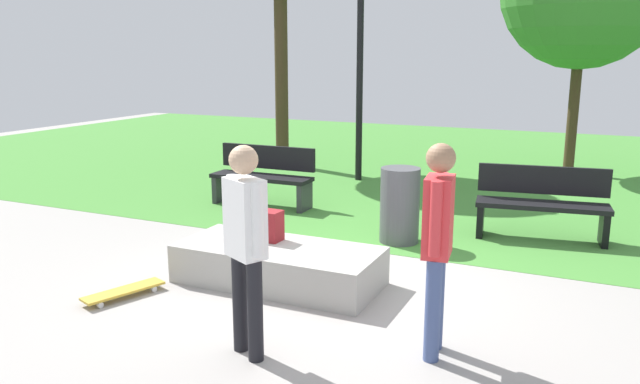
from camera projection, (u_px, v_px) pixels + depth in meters
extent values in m
plane|color=#9E9993|center=(349.00, 283.00, 6.42)|extent=(28.00, 28.00, 0.00)
cube|color=#478C38|center=(485.00, 165.00, 13.08)|extent=(26.60, 12.94, 0.01)
cube|color=#A8A59E|center=(279.00, 265.00, 6.37)|extent=(2.07, 0.92, 0.39)
cube|color=maroon|center=(268.00, 225.00, 6.49)|extent=(0.29, 0.21, 0.32)
cylinder|color=black|center=(255.00, 311.00, 4.72)|extent=(0.12, 0.12, 0.81)
cylinder|color=black|center=(240.00, 302.00, 4.89)|extent=(0.12, 0.12, 0.81)
cube|color=white|center=(245.00, 218.00, 4.65)|extent=(0.38, 0.32, 0.60)
cylinder|color=white|center=(257.00, 220.00, 4.51)|extent=(0.09, 0.09, 0.56)
cylinder|color=white|center=(233.00, 211.00, 4.77)|extent=(0.09, 0.09, 0.56)
sphere|color=tan|center=(243.00, 160.00, 4.55)|extent=(0.22, 0.22, 0.22)
cylinder|color=#3F5184|center=(436.00, 300.00, 4.92)|extent=(0.12, 0.12, 0.81)
cylinder|color=#3F5184|center=(433.00, 311.00, 4.71)|extent=(0.12, 0.12, 0.81)
cube|color=red|center=(438.00, 217.00, 4.66)|extent=(0.24, 0.34, 0.61)
cylinder|color=red|center=(441.00, 208.00, 4.81)|extent=(0.09, 0.09, 0.56)
cylinder|color=red|center=(436.00, 219.00, 4.50)|extent=(0.09, 0.09, 0.56)
sphere|color=#9E7556|center=(441.00, 158.00, 4.56)|extent=(0.22, 0.22, 0.22)
cube|color=gold|center=(124.00, 291.00, 6.02)|extent=(0.46, 0.82, 0.02)
cylinder|color=silver|center=(146.00, 285.00, 6.27)|extent=(0.05, 0.06, 0.06)
cylinder|color=silver|center=(154.00, 289.00, 6.16)|extent=(0.05, 0.06, 0.06)
cylinder|color=silver|center=(92.00, 300.00, 5.89)|extent=(0.05, 0.06, 0.06)
cylinder|color=silver|center=(100.00, 305.00, 5.78)|extent=(0.05, 0.06, 0.06)
cube|color=black|center=(261.00, 177.00, 9.53)|extent=(1.61, 0.46, 0.06)
cube|color=black|center=(268.00, 157.00, 9.67)|extent=(1.60, 0.08, 0.36)
cube|color=#2D2D33|center=(305.00, 196.00, 9.29)|extent=(0.09, 0.40, 0.45)
cube|color=#2D2D33|center=(221.00, 188.00, 9.87)|extent=(0.09, 0.40, 0.45)
cube|color=black|center=(542.00, 205.00, 7.79)|extent=(1.65, 0.66, 0.06)
cube|color=black|center=(543.00, 180.00, 7.93)|extent=(1.59, 0.28, 0.36)
cube|color=black|center=(604.00, 227.00, 7.63)|extent=(0.13, 0.40, 0.45)
cube|color=black|center=(480.00, 218.00, 8.05)|extent=(0.13, 0.40, 0.45)
cylinder|color=#42301E|center=(281.00, 69.00, 12.75)|extent=(0.27, 0.27, 3.99)
cylinder|color=#42301E|center=(574.00, 107.00, 11.98)|extent=(0.20, 0.20, 2.60)
cylinder|color=black|center=(360.00, 69.00, 11.16)|extent=(0.12, 0.12, 4.06)
cylinder|color=#4C4C51|center=(400.00, 205.00, 7.70)|extent=(0.49, 0.49, 0.94)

